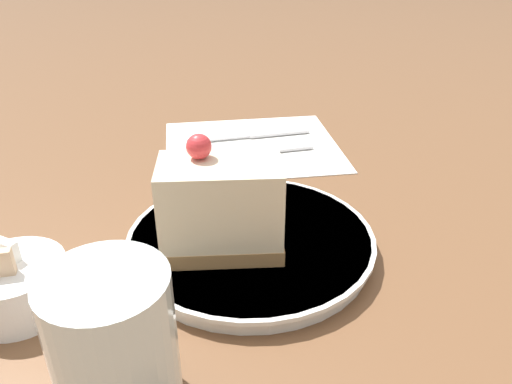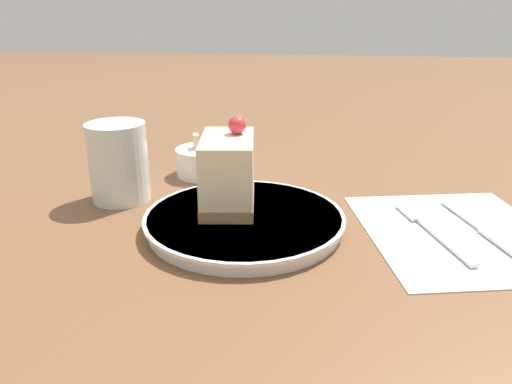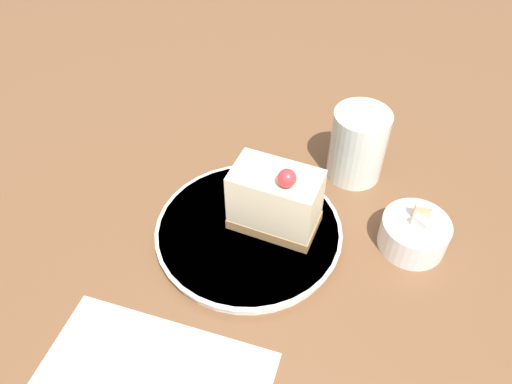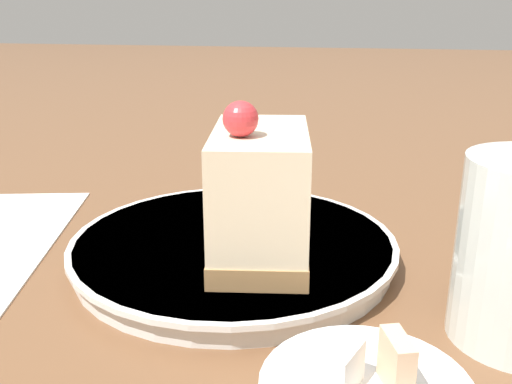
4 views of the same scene
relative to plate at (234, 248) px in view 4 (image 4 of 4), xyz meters
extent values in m
plane|color=brown|center=(0.04, 0.02, -0.01)|extent=(4.00, 4.00, 0.00)
cylinder|color=silver|center=(0.00, 0.00, 0.00)|extent=(0.23, 0.23, 0.02)
cylinder|color=silver|center=(0.00, 0.00, 0.01)|extent=(0.24, 0.24, 0.00)
cube|color=#9E7547|center=(-0.02, 0.03, 0.01)|extent=(0.08, 0.12, 0.01)
cube|color=beige|center=(-0.02, 0.03, 0.06)|extent=(0.07, 0.11, 0.07)
sphere|color=red|center=(-0.01, 0.04, 0.11)|extent=(0.02, 0.02, 0.02)
cube|color=#D8B28C|center=(-0.10, 0.19, 0.04)|extent=(0.01, 0.02, 0.02)
cube|color=white|center=(-0.08, 0.19, 0.04)|extent=(0.02, 0.02, 0.02)
camera|label=1|loc=(-0.40, -0.03, 0.28)|focal=35.00mm
camera|label=2|loc=(0.08, -0.54, 0.25)|focal=35.00mm
camera|label=3|loc=(0.35, 0.21, 0.50)|focal=35.00mm
camera|label=4|loc=(-0.08, 0.38, 0.17)|focal=40.00mm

